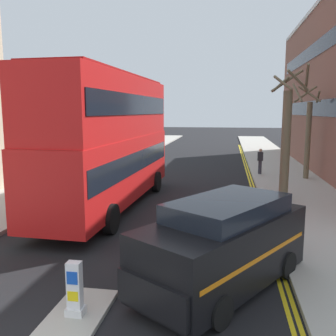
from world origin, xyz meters
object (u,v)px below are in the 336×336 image
keep_left_bollard (75,291)px  taxi_minivan (221,245)px  double_decker_bus_away (109,137)px  pedestrian_far (260,161)px

keep_left_bollard → taxi_minivan: 3.38m
double_decker_bus_away → pedestrian_far: (7.04, 8.88, -2.04)m
double_decker_bus_away → pedestrian_far: 11.51m
keep_left_bollard → taxi_minivan: bearing=32.1°
pedestrian_far → taxi_minivan: bearing=-97.9°
taxi_minivan → pedestrian_far: 15.74m
pedestrian_far → keep_left_bollard: bearing=-106.0°
double_decker_bus_away → pedestrian_far: bearing=51.6°
taxi_minivan → pedestrian_far: size_ratio=3.11×
keep_left_bollard → double_decker_bus_away: (-2.05, 8.49, 2.42)m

